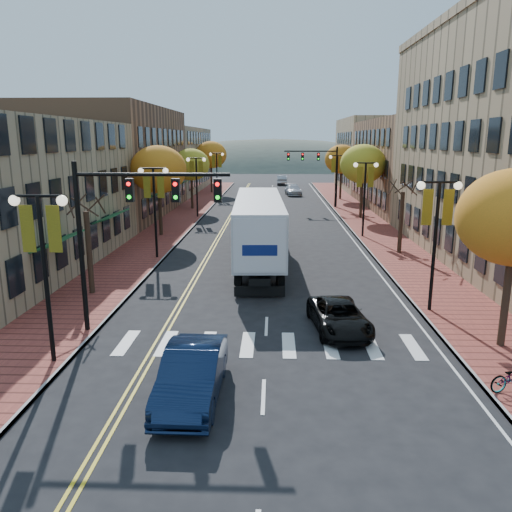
{
  "coord_description": "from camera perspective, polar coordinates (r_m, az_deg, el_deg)",
  "views": [
    {
      "loc": [
        0.28,
        -16.14,
        7.82
      ],
      "look_at": [
        -0.59,
        7.8,
        2.2
      ],
      "focal_mm": 35.0,
      "sensor_mm": 36.0,
      "label": 1
    }
  ],
  "objects": [
    {
      "name": "semi_truck",
      "position": [
        32.43,
        0.29,
        3.77
      ],
      "size": [
        3.38,
        17.22,
        4.28
      ],
      "rotation": [
        0.0,
        0.0,
        0.04
      ],
      "color": "black",
      "rests_on": "ground"
    },
    {
      "name": "navy_sedan",
      "position": [
        15.83,
        -7.3,
        -13.21
      ],
      "size": [
        1.76,
        4.9,
        1.61
      ],
      "primitive_type": "imported",
      "rotation": [
        0.0,
        0.0,
        -0.01
      ],
      "color": "#0D1A35",
      "rests_on": "ground"
    },
    {
      "name": "tree_right_d",
      "position": [
        66.76,
        9.75,
        10.84
      ],
      "size": [
        4.35,
        4.35,
        7.0
      ],
      "color": "#382619",
      "rests_on": "sidewalk_right"
    },
    {
      "name": "lamp_left_b",
      "position": [
        33.25,
        -11.55,
        6.85
      ],
      "size": [
        1.96,
        0.36,
        6.05
      ],
      "color": "black",
      "rests_on": "ground"
    },
    {
      "name": "lamp_left_c",
      "position": [
        50.86,
        -6.82,
        9.13
      ],
      "size": [
        1.96,
        0.36,
        6.05
      ],
      "color": "black",
      "rests_on": "ground"
    },
    {
      "name": "lamp_left_d",
      "position": [
        68.67,
        -4.51,
        10.22
      ],
      "size": [
        1.96,
        0.36,
        6.05
      ],
      "color": "black",
      "rests_on": "ground"
    },
    {
      "name": "lamp_right_b",
      "position": [
        40.93,
        12.34,
        7.96
      ],
      "size": [
        1.96,
        0.36,
        6.05
      ],
      "color": "black",
      "rests_on": "ground"
    },
    {
      "name": "lamp_right_a",
      "position": [
        23.55,
        19.94,
        3.8
      ],
      "size": [
        1.96,
        0.36,
        6.05
      ],
      "color": "black",
      "rests_on": "ground"
    },
    {
      "name": "ground",
      "position": [
        17.93,
        0.99,
        -12.65
      ],
      "size": [
        200.0,
        200.0,
        0.0
      ],
      "primitive_type": "plane",
      "color": "black",
      "rests_on": "ground"
    },
    {
      "name": "building_left_far",
      "position": [
        79.11,
        -10.74,
        10.75
      ],
      "size": [
        12.0,
        26.0,
        9.5
      ],
      "primitive_type": "cube",
      "color": "#9E8966",
      "rests_on": "ground"
    },
    {
      "name": "car_far_oncoming",
      "position": [
        89.22,
        2.98,
        8.68
      ],
      "size": [
        1.78,
        5.0,
        1.64
      ],
      "primitive_type": "imported",
      "rotation": [
        0.0,
        0.0,
        3.15
      ],
      "color": "#ACACB4",
      "rests_on": "ground"
    },
    {
      "name": "tree_right_c",
      "position": [
        50.95,
        12.12,
        10.24
      ],
      "size": [
        4.48,
        4.48,
        7.21
      ],
      "color": "#382619",
      "rests_on": "sidewalk_right"
    },
    {
      "name": "lamp_left_a",
      "position": [
        18.26,
        -23.2,
        0.99
      ],
      "size": [
        1.96,
        0.36,
        6.05
      ],
      "color": "black",
      "rests_on": "ground"
    },
    {
      "name": "tree_left_a",
      "position": [
        26.45,
        -18.52,
        0.35
      ],
      "size": [
        0.28,
        0.28,
        4.2
      ],
      "color": "#382619",
      "rests_on": "sidewalk_left"
    },
    {
      "name": "black_suv",
      "position": [
        21.18,
        9.47,
        -6.83
      ],
      "size": [
        2.58,
        4.72,
        1.25
      ],
      "primitive_type": "imported",
      "rotation": [
        0.0,
        0.0,
        0.11
      ],
      "color": "black",
      "rests_on": "ground"
    },
    {
      "name": "lamp_right_c",
      "position": [
        58.69,
        9.27,
        9.59
      ],
      "size": [
        1.96,
        0.36,
        6.05
      ],
      "color": "black",
      "rests_on": "ground"
    },
    {
      "name": "car_far_silver",
      "position": [
        72.13,
        4.28,
        7.53
      ],
      "size": [
        2.54,
        5.29,
        1.49
      ],
      "primitive_type": "imported",
      "rotation": [
        0.0,
        0.0,
        0.09
      ],
      "color": "#B3B2BB",
      "rests_on": "ground"
    },
    {
      "name": "traffic_mast_near",
      "position": [
        20.19,
        -14.57,
        4.53
      ],
      "size": [
        6.1,
        0.35,
        7.0
      ],
      "color": "black",
      "rests_on": "ground"
    },
    {
      "name": "building_right_far",
      "position": [
        82.22,
        15.17,
        11.14
      ],
      "size": [
        15.0,
        20.0,
        11.0
      ],
      "primitive_type": "cube",
      "color": "#9E8966",
      "rests_on": "ground"
    },
    {
      "name": "tree_left_b",
      "position": [
        41.26,
        -11.09,
        9.66
      ],
      "size": [
        4.48,
        4.48,
        7.21
      ],
      "color": "#382619",
      "rests_on": "sidewalk_left"
    },
    {
      "name": "tree_left_c",
      "position": [
        56.97,
        -7.43,
        10.31
      ],
      "size": [
        4.16,
        4.16,
        6.69
      ],
      "color": "#382619",
      "rests_on": "sidewalk_left"
    },
    {
      "name": "car_far_white",
      "position": [
        69.27,
        -0.67,
        7.29
      ],
      "size": [
        1.82,
        4.08,
        1.36
      ],
      "primitive_type": "imported",
      "rotation": [
        0.0,
        0.0,
        0.05
      ],
      "color": "silver",
      "rests_on": "ground"
    },
    {
      "name": "tree_left_d",
      "position": [
        74.75,
        -5.16,
        11.45
      ],
      "size": [
        4.61,
        4.61,
        7.42
      ],
      "color": "#382619",
      "rests_on": "sidewalk_left"
    },
    {
      "name": "sidewalk_left",
      "position": [
        50.12,
        -8.65,
        4.16
      ],
      "size": [
        4.0,
        85.0,
        0.15
      ],
      "primitive_type": "cube",
      "color": "brown",
      "rests_on": "ground"
    },
    {
      "name": "traffic_mast_far",
      "position": [
        58.44,
        7.29,
        10.26
      ],
      "size": [
        6.1,
        0.34,
        7.0
      ],
      "color": "black",
      "rests_on": "ground"
    },
    {
      "name": "building_left_mid",
      "position": [
        54.98,
        -16.52,
        10.25
      ],
      "size": [
        12.0,
        24.0,
        11.0
      ],
      "primitive_type": "cube",
      "color": "brown",
      "rests_on": "ground"
    },
    {
      "name": "sidewalk_right",
      "position": [
        50.02,
        12.12,
        4.0
      ],
      "size": [
        4.0,
        85.0,
        0.15
      ],
      "primitive_type": "cube",
      "color": "brown",
      "rests_on": "ground"
    },
    {
      "name": "tree_right_b",
      "position": [
        35.67,
        16.23,
        3.69
      ],
      "size": [
        0.28,
        0.28,
        4.2
      ],
      "color": "#382619",
      "rests_on": "sidewalk_right"
    },
    {
      "name": "building_right_mid",
      "position": [
        60.99,
        19.75,
        9.79
      ],
      "size": [
        15.0,
        24.0,
        10.0
      ],
      "primitive_type": "cube",
      "color": "brown",
      "rests_on": "ground"
    }
  ]
}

